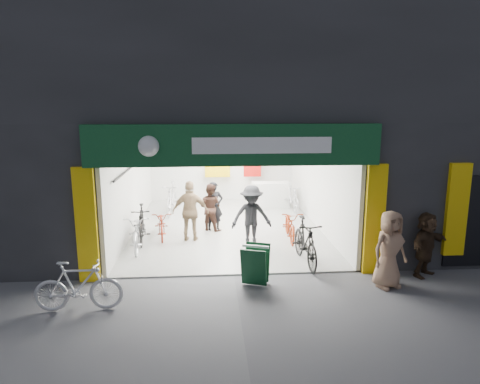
{
  "coord_description": "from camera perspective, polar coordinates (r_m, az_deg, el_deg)",
  "views": [
    {
      "loc": [
        -0.55,
        -9.32,
        3.91
      ],
      "look_at": [
        0.25,
        1.5,
        1.68
      ],
      "focal_mm": 32.0,
      "sensor_mm": 36.0,
      "label": 1
    }
  ],
  "objects": [
    {
      "name": "customer_a",
      "position": [
        13.35,
        -3.46,
        -1.96
      ],
      "size": [
        0.66,
        0.53,
        1.56
      ],
      "primitive_type": "imported",
      "rotation": [
        0.0,
        0.0,
        0.31
      ],
      "color": "black",
      "rests_on": "ground"
    },
    {
      "name": "bike_left_midback",
      "position": [
        12.95,
        -10.38,
        -4.21
      ],
      "size": [
        0.75,
        1.65,
        0.84
      ],
      "primitive_type": "imported",
      "rotation": [
        0.0,
        0.0,
        0.12
      ],
      "color": "maroon",
      "rests_on": "ground"
    },
    {
      "name": "building",
      "position": [
        14.39,
        1.63,
        13.23
      ],
      "size": [
        17.0,
        10.27,
        8.0
      ],
      "color": "#232326",
      "rests_on": "ground"
    },
    {
      "name": "customer_b",
      "position": [
        13.35,
        -3.98,
        -2.07
      ],
      "size": [
        0.91,
        0.84,
        1.51
      ],
      "primitive_type": "imported",
      "rotation": [
        0.0,
        0.0,
        2.67
      ],
      "color": "#3A221A",
      "rests_on": "ground"
    },
    {
      "name": "customer_c",
      "position": [
        11.86,
        1.54,
        -3.26
      ],
      "size": [
        1.16,
        0.73,
        1.73
      ],
      "primitive_type": "imported",
      "rotation": [
        0.0,
        0.0,
        0.07
      ],
      "color": "black",
      "rests_on": "ground"
    },
    {
      "name": "ground",
      "position": [
        10.13,
        -0.8,
        -11.1
      ],
      "size": [
        60.0,
        60.0,
        0.0
      ],
      "primitive_type": "plane",
      "color": "#56565B",
      "rests_on": "ground"
    },
    {
      "name": "bike_left_front",
      "position": [
        12.06,
        -13.41,
        -5.11
      ],
      "size": [
        0.83,
        1.97,
        1.01
      ],
      "primitive_type": "imported",
      "rotation": [
        0.0,
        0.0,
        0.08
      ],
      "color": "silver",
      "rests_on": "ground"
    },
    {
      "name": "pedestrian_near",
      "position": [
        9.8,
        19.3,
        -7.24
      ],
      "size": [
        0.97,
        0.79,
        1.71
      ],
      "primitive_type": "imported",
      "rotation": [
        0.0,
        0.0,
        0.34
      ],
      "color": "#926E55",
      "rests_on": "ground"
    },
    {
      "name": "bike_right_front",
      "position": [
        10.73,
        8.7,
        -6.59
      ],
      "size": [
        0.65,
        1.96,
        1.16
      ],
      "primitive_type": "imported",
      "rotation": [
        0.0,
        0.0,
        0.05
      ],
      "color": "black",
      "rests_on": "ground"
    },
    {
      "name": "parked_bike",
      "position": [
        8.92,
        -20.75,
        -11.64
      ],
      "size": [
        1.69,
        0.51,
        1.01
      ],
      "primitive_type": "imported",
      "rotation": [
        0.0,
        0.0,
        1.59
      ],
      "color": "silver",
      "rests_on": "ground"
    },
    {
      "name": "sandwich_board",
      "position": [
        9.52,
        2.06,
        -9.53
      ],
      "size": [
        0.72,
        0.73,
        0.87
      ],
      "rotation": [
        0.0,
        0.0,
        -0.34
      ],
      "color": "#0D371C",
      "rests_on": "ground"
    },
    {
      "name": "customer_d",
      "position": [
        12.32,
        -6.6,
        -2.63
      ],
      "size": [
        1.08,
        0.52,
        1.79
      ],
      "primitive_type": "imported",
      "rotation": [
        0.0,
        0.0,
        3.06
      ],
      "color": "#957756",
      "rests_on": "ground"
    },
    {
      "name": "pedestrian_far",
      "position": [
        10.77,
        23.54,
        -6.41
      ],
      "size": [
        1.4,
        1.19,
        1.51
      ],
      "primitive_type": "imported",
      "rotation": [
        0.0,
        0.0,
        0.63
      ],
      "color": "#322216",
      "rests_on": "ground"
    },
    {
      "name": "bike_left_back",
      "position": [
        15.57,
        -9.08,
        -0.87
      ],
      "size": [
        0.71,
        1.97,
        1.16
      ],
      "primitive_type": "imported",
      "rotation": [
        0.0,
        0.0,
        -0.09
      ],
      "color": "#B2B1B6",
      "rests_on": "ground"
    },
    {
      "name": "bike_right_back",
      "position": [
        15.93,
        6.9,
        -0.79
      ],
      "size": [
        0.65,
        1.73,
        1.02
      ],
      "primitive_type": "imported",
      "rotation": [
        0.0,
        0.0,
        0.1
      ],
      "color": "#B9B9BE",
      "rests_on": "ground"
    },
    {
      "name": "bike_left_midfront",
      "position": [
        12.64,
        -12.98,
        -4.18
      ],
      "size": [
        0.69,
        1.82,
        1.07
      ],
      "primitive_type": "imported",
      "rotation": [
        0.0,
        0.0,
        0.11
      ],
      "color": "black",
      "rests_on": "ground"
    },
    {
      "name": "bike_right_mid",
      "position": [
        12.6,
        6.7,
        -4.37
      ],
      "size": [
        0.71,
        1.77,
        0.91
      ],
      "primitive_type": "imported",
      "rotation": [
        0.0,
        0.0,
        -0.06
      ],
      "color": "maroon",
      "rests_on": "ground"
    }
  ]
}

